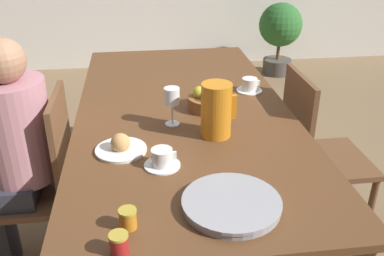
{
  "coord_description": "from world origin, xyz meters",
  "views": [
    {
      "loc": [
        -0.21,
        -1.87,
        1.62
      ],
      "look_at": [
        0.0,
        -0.3,
        0.82
      ],
      "focal_mm": 40.0,
      "sensor_mm": 36.0,
      "label": 1
    }
  ],
  "objects_px": {
    "fruit_bowl": "(209,100)",
    "wine_glass_water": "(172,98)",
    "serving_tray": "(231,204)",
    "teacup_near_person": "(162,159)",
    "red_pitcher": "(216,110)",
    "potted_plant": "(280,31)",
    "jam_jar_amber": "(119,243)",
    "teacup_across": "(250,86)",
    "chair_opposite": "(315,152)",
    "person_seated": "(12,145)",
    "jam_jar_red": "(128,218)",
    "bread_plate": "(121,146)",
    "chair_person_side": "(40,182)"
  },
  "relations": [
    {
      "from": "chair_person_side",
      "to": "fruit_bowl",
      "type": "height_order",
      "value": "chair_person_side"
    },
    {
      "from": "teacup_across",
      "to": "jam_jar_amber",
      "type": "xyz_separation_m",
      "value": [
        -0.66,
        -1.14,
        0.01
      ]
    },
    {
      "from": "red_pitcher",
      "to": "jam_jar_amber",
      "type": "bearing_deg",
      "value": -120.64
    },
    {
      "from": "red_pitcher",
      "to": "serving_tray",
      "type": "bearing_deg",
      "value": -94.65
    },
    {
      "from": "fruit_bowl",
      "to": "wine_glass_water",
      "type": "bearing_deg",
      "value": -141.57
    },
    {
      "from": "bread_plate",
      "to": "teacup_near_person",
      "type": "bearing_deg",
      "value": -40.82
    },
    {
      "from": "chair_person_side",
      "to": "jam_jar_amber",
      "type": "bearing_deg",
      "value": -153.85
    },
    {
      "from": "fruit_bowl",
      "to": "red_pitcher",
      "type": "bearing_deg",
      "value": -93.47
    },
    {
      "from": "fruit_bowl",
      "to": "jam_jar_red",
      "type": "bearing_deg",
      "value": -114.78
    },
    {
      "from": "wine_glass_water",
      "to": "serving_tray",
      "type": "relative_size",
      "value": 0.54
    },
    {
      "from": "wine_glass_water",
      "to": "bread_plate",
      "type": "distance_m",
      "value": 0.33
    },
    {
      "from": "teacup_across",
      "to": "potted_plant",
      "type": "xyz_separation_m",
      "value": [
        0.96,
        2.36,
        -0.32
      ]
    },
    {
      "from": "person_seated",
      "to": "teacup_near_person",
      "type": "bearing_deg",
      "value": -120.29
    },
    {
      "from": "wine_glass_water",
      "to": "chair_opposite",
      "type": "bearing_deg",
      "value": 9.86
    },
    {
      "from": "chair_opposite",
      "to": "wine_glass_water",
      "type": "xyz_separation_m",
      "value": [
        -0.76,
        -0.13,
        0.41
      ]
    },
    {
      "from": "teacup_near_person",
      "to": "serving_tray",
      "type": "bearing_deg",
      "value": -54.34
    },
    {
      "from": "red_pitcher",
      "to": "fruit_bowl",
      "type": "height_order",
      "value": "red_pitcher"
    },
    {
      "from": "jam_jar_amber",
      "to": "potted_plant",
      "type": "relative_size",
      "value": 0.08
    },
    {
      "from": "person_seated",
      "to": "jam_jar_red",
      "type": "relative_size",
      "value": 18.17
    },
    {
      "from": "teacup_near_person",
      "to": "serving_tray",
      "type": "xyz_separation_m",
      "value": [
        0.2,
        -0.28,
        -0.02
      ]
    },
    {
      "from": "chair_person_side",
      "to": "jam_jar_amber",
      "type": "height_order",
      "value": "chair_person_side"
    },
    {
      "from": "chair_opposite",
      "to": "potted_plant",
      "type": "distance_m",
      "value": 2.65
    },
    {
      "from": "red_pitcher",
      "to": "serving_tray",
      "type": "height_order",
      "value": "red_pitcher"
    },
    {
      "from": "person_seated",
      "to": "red_pitcher",
      "type": "xyz_separation_m",
      "value": [
        0.89,
        -0.15,
        0.19
      ]
    },
    {
      "from": "bread_plate",
      "to": "fruit_bowl",
      "type": "distance_m",
      "value": 0.55
    },
    {
      "from": "red_pitcher",
      "to": "bread_plate",
      "type": "relative_size",
      "value": 1.14
    },
    {
      "from": "person_seated",
      "to": "fruit_bowl",
      "type": "xyz_separation_m",
      "value": [
        0.9,
        0.12,
        0.12
      ]
    },
    {
      "from": "teacup_near_person",
      "to": "jam_jar_amber",
      "type": "relative_size",
      "value": 2.11
    },
    {
      "from": "person_seated",
      "to": "teacup_near_person",
      "type": "height_order",
      "value": "person_seated"
    },
    {
      "from": "person_seated",
      "to": "jam_jar_amber",
      "type": "relative_size",
      "value": 18.17
    },
    {
      "from": "chair_opposite",
      "to": "bread_plate",
      "type": "relative_size",
      "value": 4.51
    },
    {
      "from": "teacup_near_person",
      "to": "bread_plate",
      "type": "height_order",
      "value": "bread_plate"
    },
    {
      "from": "teacup_near_person",
      "to": "bread_plate",
      "type": "xyz_separation_m",
      "value": [
        -0.15,
        0.13,
        -0.01
      ]
    },
    {
      "from": "red_pitcher",
      "to": "jam_jar_red",
      "type": "height_order",
      "value": "red_pitcher"
    },
    {
      "from": "serving_tray",
      "to": "bread_plate",
      "type": "relative_size",
      "value": 1.57
    },
    {
      "from": "red_pitcher",
      "to": "wine_glass_water",
      "type": "height_order",
      "value": "red_pitcher"
    },
    {
      "from": "teacup_near_person",
      "to": "jam_jar_amber",
      "type": "height_order",
      "value": "teacup_near_person"
    },
    {
      "from": "teacup_near_person",
      "to": "serving_tray",
      "type": "distance_m",
      "value": 0.35
    },
    {
      "from": "jam_jar_amber",
      "to": "jam_jar_red",
      "type": "distance_m",
      "value": 0.11
    },
    {
      "from": "serving_tray",
      "to": "teacup_near_person",
      "type": "bearing_deg",
      "value": 125.66
    },
    {
      "from": "red_pitcher",
      "to": "jam_jar_red",
      "type": "xyz_separation_m",
      "value": [
        -0.37,
        -0.56,
        -0.08
      ]
    },
    {
      "from": "teacup_across",
      "to": "bread_plate",
      "type": "height_order",
      "value": "bread_plate"
    },
    {
      "from": "jam_jar_red",
      "to": "wine_glass_water",
      "type": "bearing_deg",
      "value": 74.06
    },
    {
      "from": "serving_tray",
      "to": "person_seated",
      "type": "bearing_deg",
      "value": 142.12
    },
    {
      "from": "teacup_across",
      "to": "potted_plant",
      "type": "relative_size",
      "value": 0.18
    },
    {
      "from": "person_seated",
      "to": "bread_plate",
      "type": "height_order",
      "value": "person_seated"
    },
    {
      "from": "potted_plant",
      "to": "jam_jar_amber",
      "type": "bearing_deg",
      "value": -114.94
    },
    {
      "from": "red_pitcher",
      "to": "wine_glass_water",
      "type": "relative_size",
      "value": 1.33
    },
    {
      "from": "teacup_across",
      "to": "serving_tray",
      "type": "xyz_separation_m",
      "value": [
        -0.31,
        -0.98,
        -0.02
      ]
    },
    {
      "from": "potted_plant",
      "to": "teacup_near_person",
      "type": "bearing_deg",
      "value": -115.8
    }
  ]
}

